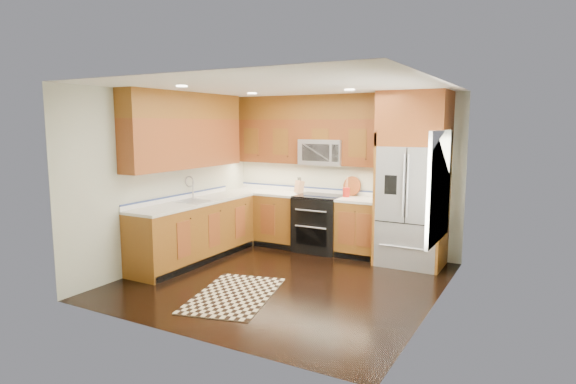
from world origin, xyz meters
The scene contains 16 objects.
ground centered at (0.00, 0.00, 0.00)m, with size 4.00×4.00×0.00m, color black.
wall_back centered at (0.00, 2.00, 1.30)m, with size 4.00×0.02×2.60m, color #B7B9A6.
wall_left centered at (-2.00, 0.00, 1.30)m, with size 0.02×4.00×2.60m, color #B7B9A6.
wall_right centered at (2.00, 0.00, 1.30)m, with size 0.02×4.00×2.60m, color #B7B9A6.
window centered at (1.98, 0.20, 1.40)m, with size 0.04×1.10×1.30m.
base_cabinets centered at (-1.23, 0.90, 0.45)m, with size 2.85×3.00×0.90m.
countertop centered at (-1.09, 1.01, 0.92)m, with size 2.86×3.01×0.04m.
upper_cabinets centered at (-1.15, 1.09, 2.02)m, with size 2.85×3.00×1.15m.
range centered at (-0.25, 1.67, 0.47)m, with size 0.76×0.67×0.95m.
microwave centered at (-0.25, 1.80, 1.66)m, with size 0.76×0.40×0.42m.
refrigerator centered at (1.30, 1.63, 1.30)m, with size 0.98×0.75×2.60m.
sink_faucet centered at (-1.73, 0.23, 0.99)m, with size 0.54×0.44×0.37m.
rug centered at (-0.26, -0.79, 0.01)m, with size 0.91×1.51×0.01m, color black.
knife_block centered at (-0.69, 1.78, 1.05)m, with size 0.13×0.16×0.27m.
utensil_crock centered at (0.19, 1.75, 1.05)m, with size 0.15×0.15×0.33m.
cutting_board centered at (0.21, 1.94, 0.95)m, with size 0.33×0.33×0.02m, color brown.
Camera 1 is at (3.13, -5.51, 2.12)m, focal length 30.00 mm.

